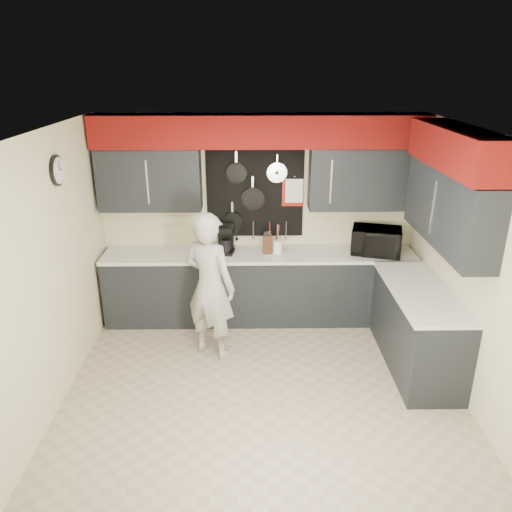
{
  "coord_description": "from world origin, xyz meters",
  "views": [
    {
      "loc": [
        -0.13,
        -4.4,
        3.16
      ],
      "look_at": [
        -0.06,
        0.5,
        1.24
      ],
      "focal_mm": 35.0,
      "sensor_mm": 36.0,
      "label": 1
    }
  ],
  "objects_px": {
    "microwave": "(376,241)",
    "knife_block": "(267,244)",
    "utensil_crock": "(277,246)",
    "coffee_maker": "(226,238)",
    "person": "(210,286)"
  },
  "relations": [
    {
      "from": "utensil_crock",
      "to": "coffee_maker",
      "type": "distance_m",
      "value": 0.65
    },
    {
      "from": "utensil_crock",
      "to": "coffee_maker",
      "type": "bearing_deg",
      "value": 177.98
    },
    {
      "from": "coffee_maker",
      "to": "person",
      "type": "distance_m",
      "value": 0.91
    },
    {
      "from": "microwave",
      "to": "coffee_maker",
      "type": "xyz_separation_m",
      "value": [
        -1.87,
        0.07,
        0.02
      ]
    },
    {
      "from": "utensil_crock",
      "to": "microwave",
      "type": "bearing_deg",
      "value": -2.2
    },
    {
      "from": "knife_block",
      "to": "utensil_crock",
      "type": "height_order",
      "value": "knife_block"
    },
    {
      "from": "coffee_maker",
      "to": "microwave",
      "type": "bearing_deg",
      "value": 5.92
    },
    {
      "from": "microwave",
      "to": "knife_block",
      "type": "height_order",
      "value": "microwave"
    },
    {
      "from": "microwave",
      "to": "person",
      "type": "distance_m",
      "value": 2.17
    },
    {
      "from": "knife_block",
      "to": "person",
      "type": "bearing_deg",
      "value": -129.55
    },
    {
      "from": "microwave",
      "to": "utensil_crock",
      "type": "xyz_separation_m",
      "value": [
        -1.22,
        0.05,
        -0.08
      ]
    },
    {
      "from": "microwave",
      "to": "knife_block",
      "type": "relative_size",
      "value": 2.54
    },
    {
      "from": "microwave",
      "to": "utensil_crock",
      "type": "height_order",
      "value": "microwave"
    },
    {
      "from": "knife_block",
      "to": "coffee_maker",
      "type": "relative_size",
      "value": 0.65
    },
    {
      "from": "microwave",
      "to": "utensil_crock",
      "type": "distance_m",
      "value": 1.23
    }
  ]
}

